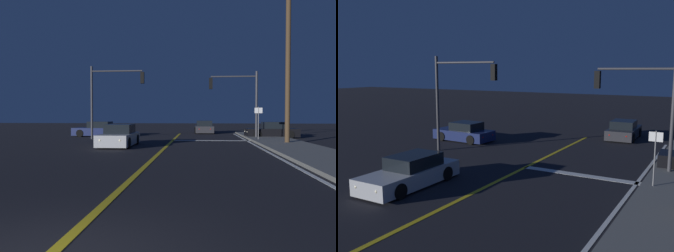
% 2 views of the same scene
% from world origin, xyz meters
% --- Properties ---
extents(sidewalk_right, '(3.20, 42.86, 0.15)m').
position_xyz_m(sidewalk_right, '(7.37, 11.90, 0.07)').
color(sidewalk_right, slate).
rests_on(sidewalk_right, ground).
extents(lane_line_center, '(0.20, 40.48, 0.01)m').
position_xyz_m(lane_line_center, '(0.00, 11.90, 0.01)').
color(lane_line_center, gold).
rests_on(lane_line_center, ground).
extents(lane_line_edge_right, '(0.16, 40.48, 0.01)m').
position_xyz_m(lane_line_edge_right, '(5.52, 11.90, 0.01)').
color(lane_line_edge_right, white).
rests_on(lane_line_edge_right, ground).
extents(stop_bar, '(5.77, 0.50, 0.01)m').
position_xyz_m(stop_bar, '(2.88, 22.31, 0.01)').
color(stop_bar, white).
rests_on(stop_bar, ground).
extents(car_far_approaching_navy, '(4.26, 2.10, 1.34)m').
position_xyz_m(car_far_approaching_navy, '(-7.08, 26.61, 0.58)').
color(car_far_approaching_navy, navy).
rests_on(car_far_approaching_navy, ground).
extents(car_side_waiting_charcoal, '(2.04, 4.42, 1.34)m').
position_xyz_m(car_side_waiting_charcoal, '(2.48, 33.19, 0.58)').
color(car_side_waiting_charcoal, '#2D2D33').
rests_on(car_side_waiting_charcoal, ground).
extents(car_distant_tail_silver, '(1.96, 4.75, 1.34)m').
position_xyz_m(car_distant_tail_silver, '(-2.91, 17.07, 0.58)').
color(car_distant_tail_silver, '#B2B5BA').
rests_on(car_distant_tail_silver, ground).
extents(car_lead_oncoming_black, '(4.37, 2.00, 1.34)m').
position_xyz_m(car_lead_oncoming_black, '(8.11, 26.01, 0.58)').
color(car_lead_oncoming_black, black).
rests_on(car_lead_oncoming_black, ground).
extents(traffic_signal_near_right, '(3.89, 0.28, 5.43)m').
position_xyz_m(traffic_signal_near_right, '(5.14, 24.61, 3.63)').
color(traffic_signal_near_right, '#38383D').
rests_on(traffic_signal_near_right, ground).
extents(traffic_signal_far_left, '(4.32, 0.28, 5.80)m').
position_xyz_m(traffic_signal_far_left, '(-5.02, 23.21, 3.89)').
color(traffic_signal_far_left, '#38383D').
rests_on(traffic_signal_far_left, ground).
extents(utility_pole_right, '(1.45, 0.31, 11.08)m').
position_xyz_m(utility_pole_right, '(7.67, 19.15, 5.70)').
color(utility_pole_right, '#4C3823').
rests_on(utility_pole_right, ground).
extents(street_sign_corner, '(0.56, 0.06, 2.50)m').
position_xyz_m(street_sign_corner, '(6.27, 21.81, 1.68)').
color(street_sign_corner, slate).
rests_on(street_sign_corner, ground).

